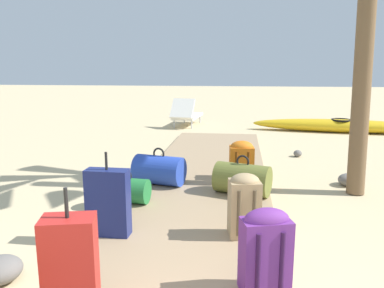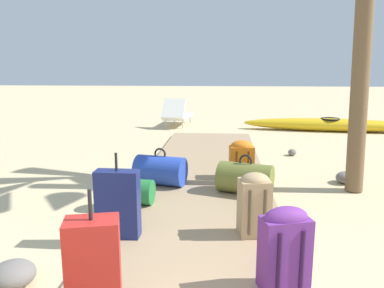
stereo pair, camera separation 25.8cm
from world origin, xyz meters
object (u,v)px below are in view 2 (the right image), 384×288
(backpack_purple, at_px, (285,246))
(backpack_tan, at_px, (254,202))
(duffel_bag_olive, at_px, (245,178))
(backpack_orange, at_px, (242,158))
(lounge_chair, at_px, (177,114))
(suitcase_navy, at_px, (118,204))
(duffel_bag_green, at_px, (130,191))
(suitcase_red, at_px, (94,268))
(duffel_bag_blue, at_px, (160,170))
(kayak, at_px, (330,125))

(backpack_purple, relative_size, backpack_tan, 1.02)
(duffel_bag_olive, height_order, backpack_orange, backpack_orange)
(lounge_chair, bearing_deg, backpack_orange, -73.92)
(suitcase_navy, bearing_deg, lounge_chair, 92.34)
(duffel_bag_olive, height_order, backpack_purple, backpack_purple)
(backpack_orange, relative_size, lounge_chair, 0.34)
(duffel_bag_olive, xyz_separation_m, backpack_purple, (0.15, -2.08, 0.13))
(duffel_bag_green, relative_size, backpack_tan, 0.94)
(backpack_purple, bearing_deg, suitcase_navy, 151.63)
(suitcase_red, bearing_deg, backpack_purple, 18.02)
(duffel_bag_olive, relative_size, duffel_bag_green, 1.33)
(backpack_orange, xyz_separation_m, duffel_bag_blue, (-1.09, -0.42, -0.09))
(backpack_orange, bearing_deg, duffel_bag_blue, -159.09)
(backpack_purple, distance_m, kayak, 7.86)
(duffel_bag_olive, relative_size, backpack_orange, 1.39)
(backpack_tan, bearing_deg, backpack_purple, -81.14)
(suitcase_navy, relative_size, backpack_tan, 1.33)
(lounge_chair, xyz_separation_m, kayak, (4.02, -0.56, -0.16))
(backpack_purple, relative_size, duffel_bag_blue, 0.84)
(suitcase_navy, height_order, backpack_purple, suitcase_navy)
(backpack_tan, relative_size, lounge_chair, 0.37)
(backpack_orange, relative_size, backpack_tan, 0.90)
(duffel_bag_olive, xyz_separation_m, duffel_bag_blue, (-1.10, 0.28, 0.00))
(backpack_purple, relative_size, duffel_bag_green, 1.08)
(kayak, bearing_deg, suitcase_navy, -118.86)
(lounge_chair, bearing_deg, suitcase_navy, -87.66)
(backpack_purple, xyz_separation_m, kayak, (2.34, 7.50, -0.23))
(duffel_bag_olive, relative_size, backpack_tan, 1.25)
(duffel_bag_blue, bearing_deg, duffel_bag_green, -107.70)
(backpack_orange, bearing_deg, backpack_tan, -89.29)
(backpack_orange, bearing_deg, duffel_bag_olive, -89.04)
(suitcase_red, distance_m, kayak, 8.67)
(suitcase_red, height_order, duffel_bag_blue, suitcase_red)
(duffel_bag_olive, bearing_deg, suitcase_navy, -132.86)
(duffel_bag_green, distance_m, duffel_bag_blue, 0.78)
(kayak, bearing_deg, duffel_bag_blue, -124.92)
(duffel_bag_olive, distance_m, backpack_orange, 0.70)
(backpack_orange, distance_m, kayak, 5.35)
(backpack_purple, xyz_separation_m, backpack_tan, (-0.14, 0.88, -0.01))
(backpack_orange, xyz_separation_m, suitcase_red, (-1.06, -3.17, 0.04))
(duffel_bag_green, relative_size, kayak, 0.13)
(duffel_bag_green, height_order, backpack_tan, backpack_tan)
(duffel_bag_olive, relative_size, lounge_chair, 0.47)
(suitcase_red, xyz_separation_m, duffel_bag_blue, (-0.03, 2.76, -0.13))
(backpack_orange, relative_size, suitcase_red, 0.65)
(duffel_bag_green, distance_m, lounge_chair, 6.45)
(backpack_orange, bearing_deg, suitcase_red, -108.53)
(suitcase_navy, distance_m, duffel_bag_green, 0.89)
(suitcase_navy, bearing_deg, duffel_bag_blue, 85.30)
(backpack_orange, xyz_separation_m, lounge_chair, (-1.52, 5.28, -0.03))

